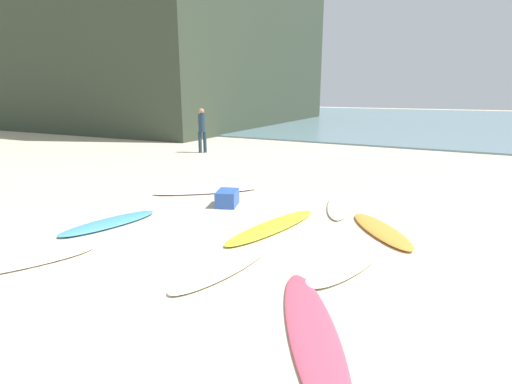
{
  "coord_description": "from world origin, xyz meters",
  "views": [
    {
      "loc": [
        3.93,
        -2.26,
        2.44
      ],
      "look_at": [
        -0.04,
        4.99,
        0.3
      ],
      "focal_mm": 27.34,
      "sensor_mm": 36.0,
      "label": 1
    }
  ],
  "objects": [
    {
      "name": "surfboard_2",
      "position": [
        -1.67,
        5.36,
        0.04
      ],
      "size": [
        2.23,
        2.07,
        0.08
      ],
      "primitive_type": "ellipsoid",
      "rotation": [
        0.0,
        0.0,
        -0.84
      ],
      "color": "white",
      "rests_on": "ground_plane"
    },
    {
      "name": "surfboard_3",
      "position": [
        -1.56,
        0.72,
        0.03
      ],
      "size": [
        1.32,
        1.95,
        0.07
      ],
      "primitive_type": "ellipsoid",
      "rotation": [
        0.0,
        0.0,
        -0.46
      ],
      "color": "white",
      "rests_on": "ground_plane"
    },
    {
      "name": "ocean_water",
      "position": [
        0.0,
        35.75,
        0.04
      ],
      "size": [
        120.0,
        40.0,
        0.08
      ],
      "primitive_type": "cube",
      "color": "slate",
      "rests_on": "ground_plane"
    },
    {
      "name": "surfboard_5",
      "position": [
        1.09,
        1.94,
        0.03
      ],
      "size": [
        0.81,
        2.01,
        0.07
      ],
      "primitive_type": "ellipsoid",
      "rotation": [
        0.0,
        0.0,
        2.99
      ],
      "color": "silver",
      "rests_on": "ground_plane"
    },
    {
      "name": "coastal_headland",
      "position": [
        -21.9,
        23.02,
        6.53
      ],
      "size": [
        27.34,
        23.29,
        13.06
      ],
      "primitive_type": "cube",
      "rotation": [
        0.0,
        0.0,
        0.05
      ],
      "color": "#333D2D",
      "rests_on": "ground_plane"
    },
    {
      "name": "surfboard_4",
      "position": [
        0.96,
        3.8,
        0.04
      ],
      "size": [
        0.98,
        2.55,
        0.08
      ],
      "primitive_type": "ellipsoid",
      "rotation": [
        0.0,
        0.0,
        2.95
      ],
      "color": "yellow",
      "rests_on": "ground_plane"
    },
    {
      "name": "surfboard_8",
      "position": [
        2.59,
        2.96,
        0.04
      ],
      "size": [
        0.99,
        2.13,
        0.08
      ],
      "primitive_type": "ellipsoid",
      "rotation": [
        0.0,
        0.0,
        -0.2
      ],
      "color": "silver",
      "rests_on": "ground_plane"
    },
    {
      "name": "surfboard_1",
      "position": [
        -1.83,
        2.5,
        0.04
      ],
      "size": [
        0.92,
        1.99,
        0.09
      ],
      "primitive_type": "ellipsoid",
      "rotation": [
        0.0,
        0.0,
        -0.2
      ],
      "color": "#4796E3",
      "rests_on": "ground_plane"
    },
    {
      "name": "beach_cooler",
      "position": [
        -0.58,
        4.65,
        0.17
      ],
      "size": [
        0.6,
        0.7,
        0.34
      ],
      "primitive_type": "cube",
      "rotation": [
        0.0,
        0.0,
        1.92
      ],
      "color": "#2D56B2",
      "rests_on": "ground_plane"
    },
    {
      "name": "beachgoer_near",
      "position": [
        -5.65,
        10.65,
        1.0
      ],
      "size": [
        0.4,
        0.4,
        1.79
      ],
      "rotation": [
        0.0,
        0.0,
        3.95
      ],
      "color": "#1E3342",
      "rests_on": "ground_plane"
    },
    {
      "name": "surfboard_0",
      "position": [
        1.59,
        5.79,
        0.04
      ],
      "size": [
        1.02,
        2.27,
        0.07
      ],
      "primitive_type": "ellipsoid",
      "rotation": [
        0.0,
        0.0,
        0.25
      ],
      "color": "#F2ECCC",
      "rests_on": "ground_plane"
    },
    {
      "name": "surfboard_7",
      "position": [
        2.74,
        4.56,
        0.04
      ],
      "size": [
        1.62,
        1.86,
        0.08
      ],
      "primitive_type": "ellipsoid",
      "rotation": [
        0.0,
        0.0,
        3.81
      ],
      "color": "orange",
      "rests_on": "ground_plane"
    },
    {
      "name": "ground_plane",
      "position": [
        0.0,
        0.0,
        0.0
      ],
      "size": [
        120.0,
        120.0,
        0.0
      ],
      "primitive_type": "plane",
      "color": "beige"
    },
    {
      "name": "surfboard_6",
      "position": [
        2.75,
        1.11,
        0.03
      ],
      "size": [
        1.76,
        2.49,
        0.06
      ],
      "primitive_type": "ellipsoid",
      "rotation": [
        0.0,
        0.0,
        0.53
      ],
      "color": "#E3475F",
      "rests_on": "ground_plane"
    }
  ]
}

